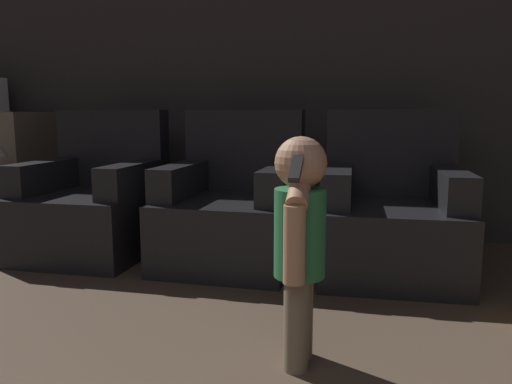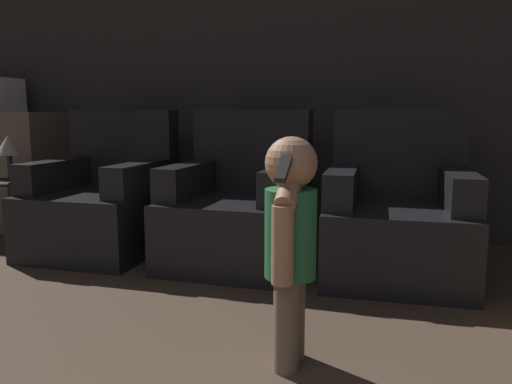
# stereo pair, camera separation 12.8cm
# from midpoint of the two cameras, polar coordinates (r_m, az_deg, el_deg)

# --- Properties ---
(wall_back) EXTENTS (8.40, 0.05, 2.60)m
(wall_back) POSITION_cam_midpoint_polar(r_m,az_deg,el_deg) (3.91, 5.89, 14.32)
(wall_back) COLOR #33302D
(wall_back) RESTS_ON ground_plane
(armchair_left) EXTENTS (0.79, 0.86, 0.96)m
(armchair_left) POSITION_cam_midpoint_polar(r_m,az_deg,el_deg) (3.54, -15.97, -1.23)
(armchair_left) COLOR black
(armchair_left) RESTS_ON ground_plane
(armchair_middle) EXTENTS (0.81, 0.88, 0.96)m
(armchair_middle) POSITION_cam_midpoint_polar(r_m,az_deg,el_deg) (3.15, -0.79, -2.12)
(armchair_middle) COLOR black
(armchair_middle) RESTS_ON ground_plane
(armchair_right) EXTENTS (0.81, 0.88, 0.96)m
(armchair_right) POSITION_cam_midpoint_polar(r_m,az_deg,el_deg) (3.02, 17.01, -2.96)
(armchair_right) COLOR black
(armchair_right) RESTS_ON ground_plane
(person_toddler) EXTENTS (0.19, 0.33, 0.85)m
(person_toddler) POSITION_cam_midpoint_polar(r_m,az_deg,el_deg) (1.80, 5.95, -4.79)
(person_toddler) COLOR brown
(person_toddler) RESTS_ON ground_plane
(side_table) EXTENTS (0.40, 0.40, 0.46)m
(side_table) POSITION_cam_midpoint_polar(r_m,az_deg,el_deg) (3.90, -25.28, -0.07)
(side_table) COLOR black
(side_table) RESTS_ON ground_plane
(lamp) EXTENTS (0.18, 0.18, 0.32)m
(lamp) POSITION_cam_midpoint_polar(r_m,az_deg,el_deg) (3.87, -25.60, 4.75)
(lamp) COLOR #262626
(lamp) RESTS_ON side_table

